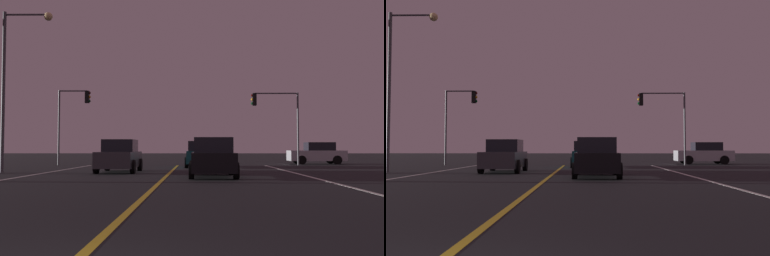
# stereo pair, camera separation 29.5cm
# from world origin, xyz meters

# --- Properties ---
(lane_edge_right) EXTENTS (0.16, 34.73, 0.01)m
(lane_edge_right) POSITION_xyz_m (6.30, 11.37, 0.00)
(lane_edge_right) COLOR silver
(lane_edge_right) RESTS_ON ground
(lane_center_divider) EXTENTS (0.16, 34.73, 0.01)m
(lane_center_divider) POSITION_xyz_m (0.00, 11.37, 0.00)
(lane_center_divider) COLOR gold
(lane_center_divider) RESTS_ON ground
(car_ahead_far) EXTENTS (2.02, 4.30, 1.70)m
(car_ahead_far) POSITION_xyz_m (1.62, 25.85, 0.82)
(car_ahead_far) COLOR black
(car_ahead_far) RESTS_ON ground
(car_oncoming) EXTENTS (2.02, 4.30, 1.70)m
(car_oncoming) POSITION_xyz_m (-2.67, 19.97, 0.82)
(car_oncoming) COLOR black
(car_oncoming) RESTS_ON ground
(car_lead_same_lane) EXTENTS (2.02, 4.30, 1.70)m
(car_lead_same_lane) POSITION_xyz_m (2.05, 16.06, 0.82)
(car_lead_same_lane) COLOR black
(car_lead_same_lane) RESTS_ON ground
(car_crossing_side) EXTENTS (4.30, 2.02, 1.70)m
(car_crossing_side) POSITION_xyz_m (10.79, 31.46, 0.82)
(car_crossing_side) COLOR black
(car_crossing_side) RESTS_ON ground
(traffic_light_near_right) EXTENTS (3.51, 0.36, 5.33)m
(traffic_light_near_right) POSITION_xyz_m (7.13, 29.23, 3.98)
(traffic_light_near_right) COLOR #4C4C51
(traffic_light_near_right) RESTS_ON ground
(traffic_light_near_left) EXTENTS (2.40, 0.36, 5.53)m
(traffic_light_near_left) POSITION_xyz_m (-7.72, 29.23, 4.06)
(traffic_light_near_left) COLOR #4C4C51
(traffic_light_near_left) RESTS_ON ground
(street_lamp_left_mid) EXTENTS (2.58, 0.44, 8.32)m
(street_lamp_left_mid) POSITION_xyz_m (-8.03, 19.43, 5.29)
(street_lamp_left_mid) COLOR #4C4C51
(street_lamp_left_mid) RESTS_ON ground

